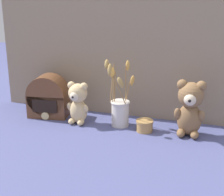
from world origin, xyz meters
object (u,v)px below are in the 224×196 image
teddy_bear_large (190,107)px  flower_vase (120,107)px  decorative_tin_tall (145,126)px  vintage_radio (48,98)px  teddy_bear_medium (78,102)px

teddy_bear_large → flower_vase: 0.32m
teddy_bear_large → decorative_tin_tall: size_ratio=3.20×
teddy_bear_large → vintage_radio: teddy_bear_large is taller
teddy_bear_large → teddy_bear_medium: teddy_bear_large is taller
vintage_radio → decorative_tin_tall: (0.50, -0.04, -0.07)m
flower_vase → decorative_tin_tall: size_ratio=4.02×
flower_vase → decorative_tin_tall: bearing=-13.0°
teddy_bear_large → decorative_tin_tall: 0.22m
vintage_radio → decorative_tin_tall: bearing=-4.7°
teddy_bear_large → vintage_radio: bearing=178.0°
teddy_bear_large → decorative_tin_tall: (-0.19, -0.02, -0.10)m
teddy_bear_large → flower_vase: bearing=177.9°
decorative_tin_tall → flower_vase: bearing=167.0°
decorative_tin_tall → vintage_radio: bearing=175.3°
flower_vase → vintage_radio: 0.38m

